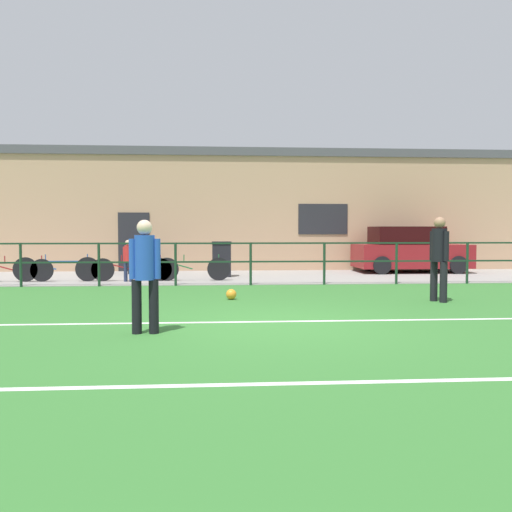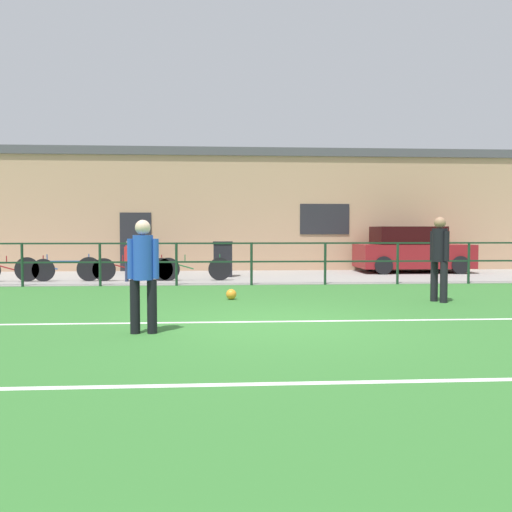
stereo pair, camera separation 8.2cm
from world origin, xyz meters
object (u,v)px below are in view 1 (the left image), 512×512
object	(u,v)px
player_striker	(145,269)
soccer_ball_match	(231,294)
parked_car_red	(409,251)
trash_bin_1	(139,259)
bicycle_parked_3	(56,269)
bicycle_parked_1	(14,270)
trash_bin_0	(222,259)
spectator_child	(128,258)
bicycle_parked_2	(132,269)
bicycle_parked_0	(193,269)
player_goalkeeper	(439,254)

from	to	relation	value
player_striker	soccer_ball_match	distance (m)	4.02
parked_car_red	trash_bin_1	xyz separation A→B (m)	(-9.28, 0.03, -0.26)
bicycle_parked_3	trash_bin_1	world-z (taller)	trash_bin_1
bicycle_parked_1	trash_bin_0	bearing A→B (deg)	12.55
soccer_ball_match	spectator_child	bearing A→B (deg)	125.12
player_striker	bicycle_parked_3	size ratio (longest dim) A/B	0.67
bicycle_parked_1	trash_bin_0	size ratio (longest dim) A/B	1.95
trash_bin_1	player_striker	bearing A→B (deg)	-81.43
bicycle_parked_2	bicycle_parked_0	bearing A→B (deg)	0.00
bicycle_parked_2	trash_bin_1	distance (m)	2.70
bicycle_parked_2	bicycle_parked_3	distance (m)	2.10
parked_car_red	trash_bin_1	size ratio (longest dim) A/B	3.94
spectator_child	bicycle_parked_2	xyz separation A→B (m)	(0.06, 0.17, -0.33)
bicycle_parked_0	bicycle_parked_3	xyz separation A→B (m)	(-3.85, 0.00, 0.01)
trash_bin_0	trash_bin_1	bearing A→B (deg)	153.30
player_goalkeeper	bicycle_parked_1	world-z (taller)	player_goalkeeper
soccer_ball_match	trash_bin_1	distance (m)	7.45
bicycle_parked_1	trash_bin_0	world-z (taller)	trash_bin_0
bicycle_parked_1	player_striker	bearing A→B (deg)	-59.29
bicycle_parked_1	trash_bin_1	bearing A→B (deg)	41.09
bicycle_parked_2	trash_bin_1	xyz separation A→B (m)	(-0.18, 2.69, 0.15)
player_striker	bicycle_parked_1	distance (m)	9.17
player_goalkeeper	bicycle_parked_1	distance (m)	11.36
bicycle_parked_3	trash_bin_1	xyz separation A→B (m)	(1.93, 2.69, 0.13)
bicycle_parked_1	bicycle_parked_3	bearing A→B (deg)	-0.00
player_striker	bicycle_parked_1	size ratio (longest dim) A/B	0.76
player_goalkeeper	soccer_ball_match	size ratio (longest dim) A/B	7.84
player_striker	bicycle_parked_0	xyz separation A→B (m)	(0.33, 7.87, -0.56)
bicycle_parked_3	bicycle_parked_1	bearing A→B (deg)	180.00
soccer_ball_match	bicycle_parked_1	world-z (taller)	bicycle_parked_1
trash_bin_0	trash_bin_1	xyz separation A→B (m)	(-2.76, 1.39, -0.07)
player_goalkeeper	soccer_ball_match	bearing A→B (deg)	57.23
bicycle_parked_1	bicycle_parked_3	distance (m)	1.16
soccer_ball_match	player_goalkeeper	bearing A→B (deg)	-8.96
bicycle_parked_1	bicycle_parked_3	size ratio (longest dim) A/B	0.89
bicycle_parked_3	trash_bin_0	xyz separation A→B (m)	(4.69, 1.30, 0.19)
bicycle_parked_3	parked_car_red	bearing A→B (deg)	13.35
soccer_ball_match	bicycle_parked_2	xyz separation A→B (m)	(-2.74, 4.16, 0.25)
bicycle_parked_2	soccer_ball_match	bearing A→B (deg)	-56.62
spectator_child	parked_car_red	bearing A→B (deg)	-140.85
parked_car_red	bicycle_parked_3	world-z (taller)	parked_car_red
player_striker	bicycle_parked_3	bearing A→B (deg)	114.62
player_striker	soccer_ball_match	bearing A→B (deg)	70.87
soccer_ball_match	bicycle_parked_1	bearing A→B (deg)	145.26
bicycle_parked_2	bicycle_parked_1	bearing A→B (deg)	180.00
player_goalkeeper	bicycle_parked_3	bearing A→B (deg)	38.24
bicycle_parked_0	bicycle_parked_3	bearing A→B (deg)	180.00
player_goalkeeper	bicycle_parked_2	distance (m)	8.53
player_striker	soccer_ball_match	size ratio (longest dim) A/B	7.30
bicycle_parked_2	parked_car_red	bearing A→B (deg)	16.28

